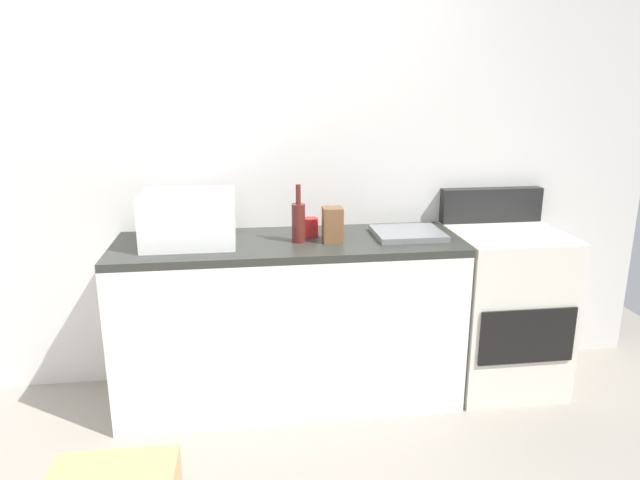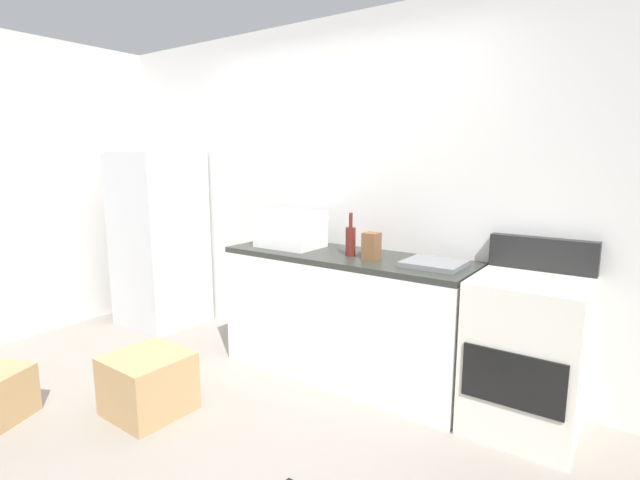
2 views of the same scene
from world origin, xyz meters
name	(u,v)px [view 1 (image 1 of 2)]	position (x,y,z in m)	size (l,w,h in m)	color
wall_back	(228,156)	(0.00, 1.55, 1.30)	(5.00, 0.10, 2.60)	silver
kitchen_counter	(289,320)	(0.30, 1.20, 0.45)	(1.80, 0.60, 0.90)	white
stove_oven	(502,306)	(1.52, 1.21, 0.47)	(0.60, 0.61, 1.10)	silver
microwave	(189,218)	(-0.20, 1.20, 1.04)	(0.46, 0.34, 0.27)	white
sink_basin	(408,233)	(0.95, 1.20, 0.92)	(0.36, 0.32, 0.03)	slate
wine_bottle	(299,221)	(0.35, 1.17, 1.01)	(0.07, 0.07, 0.30)	#591E19
coffee_mug	(311,227)	(0.43, 1.27, 0.95)	(0.08, 0.08, 0.10)	red
knife_block	(333,225)	(0.53, 1.15, 0.99)	(0.10, 0.10, 0.18)	brown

